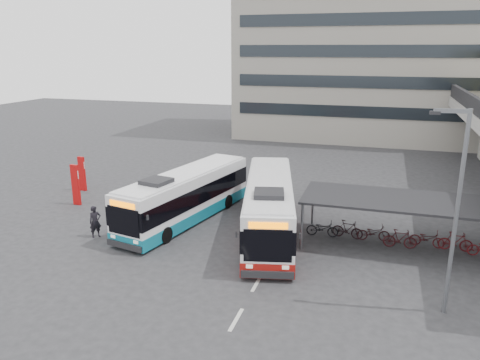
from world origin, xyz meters
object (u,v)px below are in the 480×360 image
(pedestrian, at_px, (95,222))
(lamp_post, at_px, (455,202))
(bus_teal, at_px, (186,196))
(bus_main, at_px, (269,207))

(pedestrian, relative_size, lamp_post, 0.22)
(bus_teal, height_order, lamp_post, lamp_post)
(pedestrian, bearing_deg, lamp_post, -61.16)
(bus_main, bearing_deg, pedestrian, -173.32)
(bus_teal, relative_size, lamp_post, 1.38)
(bus_teal, relative_size, pedestrian, 6.23)
(pedestrian, distance_m, lamp_post, 17.69)
(bus_main, bearing_deg, lamp_post, -48.02)
(bus_main, relative_size, lamp_post, 1.45)
(bus_main, distance_m, lamp_post, 10.53)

